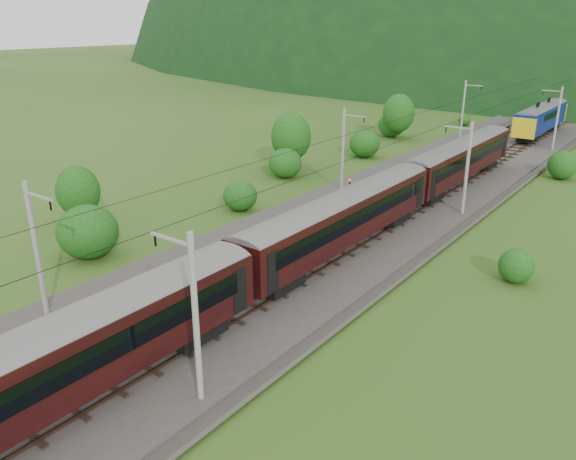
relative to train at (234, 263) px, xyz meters
The scene contains 14 objects.
ground 7.89m from the train, 109.89° to the right, with size 600.00×600.00×0.00m, color #2C4E18.
railbed 5.34m from the train, 125.50° to the left, with size 14.00×220.00×0.30m, color #38332D.
track_left 6.66m from the train, 144.97° to the left, with size 2.40×220.00×0.27m.
track_right 4.61m from the train, 90.00° to the left, with size 2.40×220.00×0.27m.
catenary_left 26.78m from the train, 108.57° to the left, with size 2.54×192.28×8.00m.
catenary_right 25.66m from the train, 81.65° to the left, with size 2.54×192.28×8.00m.
overhead_wires 5.46m from the train, 125.50° to the left, with size 4.83×198.00×0.03m.
mountain_ridge 317.90m from the train, 112.65° to the left, with size 336.00×280.00×132.00m, color black.
train is the anchor object (origin of this frame).
hazard_post_near 50.34m from the train, 93.58° to the left, with size 0.14×0.14×1.32m, color red.
hazard_post_far 54.82m from the train, 92.10° to the left, with size 0.18×0.18×1.67m, color red.
signal 23.61m from the train, 105.07° to the left, with size 0.22×0.22×2.03m.
vegetation_left 23.16m from the train, 135.19° to the left, with size 11.45×144.75×6.53m.
vegetation_right 17.92m from the train, 60.11° to the left, with size 6.25×90.53×2.80m.
Camera 1 is at (21.94, -14.41, 16.31)m, focal length 35.00 mm.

